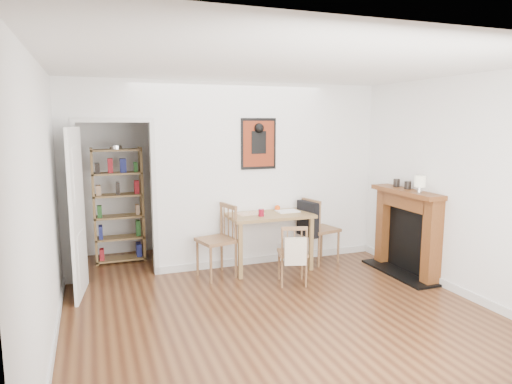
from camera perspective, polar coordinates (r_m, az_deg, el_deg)
name	(u,v)px	position (r m, az deg, el deg)	size (l,w,h in m)	color
ground	(266,300)	(5.47, 1.26, -13.34)	(5.20, 5.20, 0.00)	brown
room_shell	(238,176)	(6.41, -2.24, 1.96)	(5.20, 5.20, 5.20)	white
dining_table	(268,220)	(6.41, 1.57, -3.50)	(1.16, 0.74, 0.79)	olive
chair_left	(216,241)	(6.11, -4.99, -6.14)	(0.59, 0.59, 0.98)	brown
chair_right	(319,229)	(6.78, 7.94, -4.61)	(0.63, 0.58, 0.96)	brown
chair_front	(292,254)	(5.87, 4.58, -7.68)	(0.49, 0.52, 0.79)	brown
bookshelf	(118,206)	(7.00, -16.82, -1.68)	(0.71, 0.28, 1.69)	olive
fireplace	(407,229)	(6.54, 18.40, -4.42)	(0.45, 1.25, 1.16)	brown
red_glass	(261,213)	(6.17, 0.65, -2.60)	(0.08, 0.08, 0.10)	maroon
orange_fruit	(277,208)	(6.57, 2.69, -1.99)	(0.08, 0.08, 0.08)	#F74F0D
placemat	(250,213)	(6.37, -0.76, -2.67)	(0.36, 0.27, 0.00)	beige
notebook	(287,211)	(6.50, 3.96, -2.41)	(0.30, 0.22, 0.02)	white
mantel_lamp	(420,183)	(6.15, 19.81, 1.12)	(0.14, 0.14, 0.22)	silver
ceramic_jar_a	(408,185)	(6.48, 18.45, 0.83)	(0.09, 0.09, 0.11)	black
ceramic_jar_b	(397,183)	(6.65, 17.17, 1.10)	(0.09, 0.09, 0.11)	black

